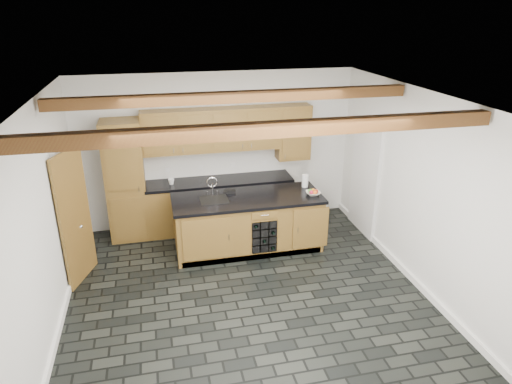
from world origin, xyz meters
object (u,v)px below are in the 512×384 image
at_px(fruit_bowl, 313,193).
at_px(paper_towel, 305,181).
at_px(kitchen_scale, 230,191).
at_px(island, 248,223).

relative_size(fruit_bowl, paper_towel, 1.08).
relative_size(kitchen_scale, fruit_bowl, 0.81).
distance_m(fruit_bowl, paper_towel, 0.39).
bearing_deg(paper_towel, island, -166.90).
relative_size(kitchen_scale, paper_towel, 0.88).
distance_m(island, kitchen_scale, 0.62).
bearing_deg(fruit_bowl, kitchen_scale, 163.19).
bearing_deg(fruit_bowl, island, 172.74).
xyz_separation_m(island, fruit_bowl, (1.07, -0.14, 0.49)).
distance_m(kitchen_scale, fruit_bowl, 1.39).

